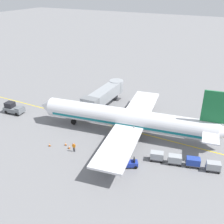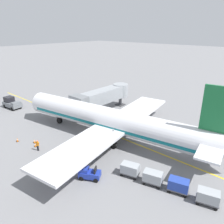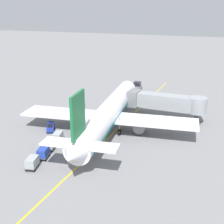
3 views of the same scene
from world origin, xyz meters
TOP-DOWN VIEW (x-y plane):
  - ground_plane at (0.00, 0.00)m, footprint 400.00×400.00m
  - gate_lead_in_line at (0.00, 0.00)m, footprint 0.24×80.00m
  - parked_airliner at (-1.25, 1.10)m, footprint 30.44×37.28m
  - jet_bridge at (6.54, 10.38)m, footprint 14.79×3.50m
  - pushback_tractor at (-4.82, 27.20)m, footprint 2.62×4.59m
  - baggage_tug_lead at (-10.31, -3.26)m, footprint 2.29×2.77m
  - baggage_cart_front at (-6.74, -6.55)m, footprint 1.84×2.98m
  - baggage_cart_second_in_train at (-6.27, -9.37)m, footprint 1.84×2.98m
  - baggage_cart_third_in_train at (-5.60, -12.11)m, footprint 1.84×2.98m
  - baggage_cart_tail_end at (-5.27, -15.08)m, footprint 1.84×2.98m
  - ground_crew_wing_walker at (-10.87, 6.83)m, footprint 0.33×0.72m
  - safety_cone_nose_left at (-10.01, 9.28)m, footprint 0.36×0.36m
  - safety_cone_nose_right at (-10.52, 8.14)m, footprint 0.36×0.36m
  - safety_cone_wing_tip at (-11.53, 11.65)m, footprint 0.36×0.36m

SIDE VIEW (x-z plane):
  - ground_plane at x=0.00m, z-range 0.00..0.00m
  - gate_lead_in_line at x=0.00m, z-range 0.00..0.01m
  - safety_cone_nose_left at x=-10.01m, z-range -0.01..0.58m
  - safety_cone_nose_right at x=-10.52m, z-range -0.01..0.58m
  - safety_cone_wing_tip at x=-11.53m, z-range -0.01..0.58m
  - baggage_tug_lead at x=-10.31m, z-range -0.10..1.52m
  - baggage_cart_front at x=-6.74m, z-range 0.16..1.74m
  - baggage_cart_second_in_train at x=-6.27m, z-range 0.16..1.74m
  - baggage_cart_third_in_train at x=-5.60m, z-range 0.16..1.74m
  - baggage_cart_tail_end at x=-5.27m, z-range 0.16..1.74m
  - ground_crew_wing_walker at x=-10.87m, z-range 0.11..1.80m
  - pushback_tractor at x=-4.82m, z-range -0.10..2.30m
  - parked_airliner at x=-1.25m, z-range -2.13..8.50m
  - jet_bridge at x=6.54m, z-range 0.97..5.95m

